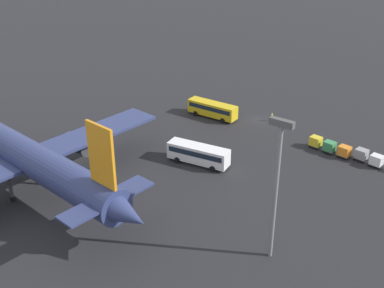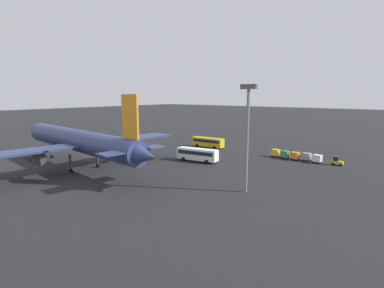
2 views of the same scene
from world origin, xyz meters
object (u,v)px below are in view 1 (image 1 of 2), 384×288
at_px(airplane, 20,153).
at_px(shuttle_bus_near, 212,109).
at_px(worker_person, 272,117).
at_px(cargo_cart_orange, 344,151).
at_px(cargo_cart_white, 377,160).
at_px(shuttle_bus_far, 198,153).
at_px(cargo_cart_grey, 362,154).
at_px(cargo_cart_yellow, 316,141).
at_px(cargo_cart_green, 329,146).

relative_size(airplane, shuttle_bus_near, 5.10).
xyz_separation_m(worker_person, cargo_cart_orange, (-17.17, 6.46, 0.32)).
xyz_separation_m(shuttle_bus_near, cargo_cart_white, (-33.36, 1.26, -0.68)).
height_order(cargo_cart_white, cargo_cart_orange, same).
xyz_separation_m(airplane, shuttle_bus_near, (-7.17, -39.70, -4.38)).
bearing_deg(shuttle_bus_far, cargo_cart_grey, -150.13).
bearing_deg(cargo_cart_orange, cargo_cart_yellow, -6.90).
xyz_separation_m(airplane, cargo_cart_orange, (-35.07, -38.51, -5.06)).
xyz_separation_m(shuttle_bus_near, cargo_cart_orange, (-27.90, 1.19, -0.68)).
bearing_deg(worker_person, cargo_cart_orange, 159.40).
bearing_deg(worker_person, cargo_cart_green, 156.61).
bearing_deg(shuttle_bus_near, cargo_cart_white, 176.45).
xyz_separation_m(cargo_cart_grey, cargo_cart_orange, (2.73, 0.61, 0.00)).
bearing_deg(cargo_cart_white, worker_person, -16.08).
bearing_deg(cargo_cart_green, worker_person, -23.39).
height_order(shuttle_bus_far, cargo_cart_grey, shuttle_bus_far).
bearing_deg(shuttle_bus_far, cargo_cart_white, -154.51).
height_order(shuttle_bus_near, worker_person, shuttle_bus_near).
distance_m(worker_person, cargo_cart_orange, 18.35).
xyz_separation_m(worker_person, cargo_cart_grey, (-19.90, 5.84, 0.32)).
relative_size(shuttle_bus_near, cargo_cart_orange, 4.77).
bearing_deg(shuttle_bus_far, cargo_cart_green, -142.50).
relative_size(shuttle_bus_far, cargo_cart_orange, 4.89).
bearing_deg(cargo_cart_yellow, cargo_cart_white, 176.17).
bearing_deg(shuttle_bus_near, airplane, 78.37).
xyz_separation_m(shuttle_bus_near, worker_person, (-10.73, -5.26, -1.00)).
distance_m(shuttle_bus_far, cargo_cart_grey, 27.50).
xyz_separation_m(cargo_cart_grey, cargo_cart_green, (5.46, 0.41, 0.00)).
bearing_deg(cargo_cart_yellow, cargo_cart_green, 170.58).
bearing_deg(cargo_cart_grey, worker_person, -16.36).
xyz_separation_m(cargo_cart_white, cargo_cart_yellow, (10.92, -0.73, 0.00)).
xyz_separation_m(airplane, worker_person, (-17.90, -44.96, -5.38)).
relative_size(airplane, cargo_cart_orange, 24.33).
distance_m(airplane, cargo_cart_green, 50.70).
height_order(cargo_cart_orange, cargo_cart_yellow, same).
relative_size(worker_person, cargo_cart_white, 0.79).
bearing_deg(cargo_cart_orange, shuttle_bus_far, 41.26).
relative_size(shuttle_bus_near, worker_person, 6.06).
bearing_deg(worker_person, airplane, 68.29).
xyz_separation_m(worker_person, cargo_cart_white, (-22.64, 6.53, 0.32)).
height_order(cargo_cart_grey, cargo_cart_green, same).
relative_size(airplane, worker_person, 30.88).
distance_m(cargo_cart_grey, cargo_cart_orange, 2.80).
bearing_deg(airplane, shuttle_bus_near, -94.44).
bearing_deg(cargo_cart_yellow, shuttle_bus_near, -1.35).
xyz_separation_m(shuttle_bus_near, cargo_cart_grey, (-30.63, 0.58, -0.68)).
bearing_deg(cargo_cart_green, cargo_cart_white, 178.05).
height_order(shuttle_bus_near, cargo_cart_yellow, shuttle_bus_near).
xyz_separation_m(shuttle_bus_near, cargo_cart_green, (-25.17, 0.98, -0.68)).
distance_m(cargo_cart_orange, cargo_cart_green, 2.74).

